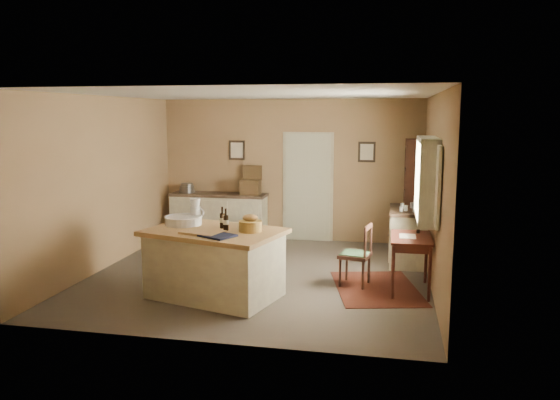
# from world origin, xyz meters

# --- Properties ---
(ground) EXTENTS (5.00, 5.00, 0.00)m
(ground) POSITION_xyz_m (0.00, 0.00, 0.00)
(ground) COLOR brown
(ground) RESTS_ON ground
(wall_back) EXTENTS (5.00, 0.10, 2.70)m
(wall_back) POSITION_xyz_m (0.00, 2.50, 1.35)
(wall_back) COLOR #93714D
(wall_back) RESTS_ON ground
(wall_front) EXTENTS (5.00, 0.10, 2.70)m
(wall_front) POSITION_xyz_m (0.00, -2.50, 1.35)
(wall_front) COLOR #93714D
(wall_front) RESTS_ON ground
(wall_left) EXTENTS (0.10, 5.00, 2.70)m
(wall_left) POSITION_xyz_m (-2.50, 0.00, 1.35)
(wall_left) COLOR #93714D
(wall_left) RESTS_ON ground
(wall_right) EXTENTS (0.10, 5.00, 2.70)m
(wall_right) POSITION_xyz_m (2.50, 0.00, 1.35)
(wall_right) COLOR #93714D
(wall_right) RESTS_ON ground
(ceiling) EXTENTS (5.00, 5.00, 0.00)m
(ceiling) POSITION_xyz_m (0.00, 0.00, 2.70)
(ceiling) COLOR silver
(ceiling) RESTS_ON wall_back
(door) EXTENTS (0.97, 0.06, 2.11)m
(door) POSITION_xyz_m (0.35, 2.47, 1.05)
(door) COLOR beige
(door) RESTS_ON ground
(framed_prints) EXTENTS (2.82, 0.02, 0.38)m
(framed_prints) POSITION_xyz_m (0.20, 2.48, 1.72)
(framed_prints) COLOR black
(framed_prints) RESTS_ON ground
(window) EXTENTS (0.25, 1.99, 1.12)m
(window) POSITION_xyz_m (2.42, -0.20, 1.55)
(window) COLOR beige
(window) RESTS_ON ground
(work_island) EXTENTS (1.97, 1.55, 1.20)m
(work_island) POSITION_xyz_m (-0.37, -1.05, 0.48)
(work_island) COLOR beige
(work_island) RESTS_ON ground
(sideboard) EXTENTS (1.87, 0.53, 1.18)m
(sideboard) POSITION_xyz_m (-1.34, 2.20, 0.48)
(sideboard) COLOR beige
(sideboard) RESTS_ON ground
(rug) EXTENTS (1.43, 1.81, 0.01)m
(rug) POSITION_xyz_m (1.75, -0.29, 0.00)
(rug) COLOR #511E12
(rug) RESTS_ON ground
(writing_desk) EXTENTS (0.54, 0.89, 0.82)m
(writing_desk) POSITION_xyz_m (2.20, -0.29, 0.67)
(writing_desk) COLOR #3A1812
(writing_desk) RESTS_ON ground
(desk_chair) EXTENTS (0.48, 0.48, 0.87)m
(desk_chair) POSITION_xyz_m (1.44, -0.20, 0.44)
(desk_chair) COLOR #331B13
(desk_chair) RESTS_ON ground
(right_cabinet) EXTENTS (0.60, 1.07, 0.99)m
(right_cabinet) POSITION_xyz_m (2.20, 1.17, 0.46)
(right_cabinet) COLOR beige
(right_cabinet) RESTS_ON ground
(shelving_unit) EXTENTS (0.34, 0.89, 1.98)m
(shelving_unit) POSITION_xyz_m (2.35, 2.00, 0.99)
(shelving_unit) COLOR #331B13
(shelving_unit) RESTS_ON ground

